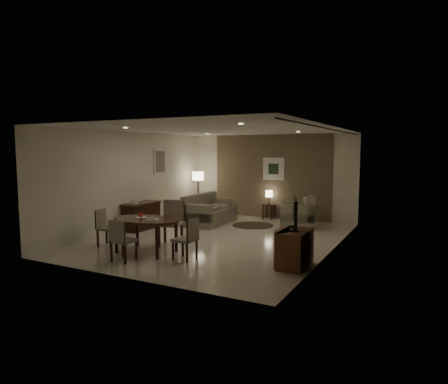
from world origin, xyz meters
The scene contains 31 objects.
room_shell centered at (0.00, 0.40, 1.35)m, with size 5.50×7.00×2.70m.
taupe_accent centered at (0.00, 3.48, 1.35)m, with size 3.96×0.03×2.70m, color brown.
curtain_wall centered at (2.68, 0.00, 1.32)m, with size 0.08×6.70×2.58m, color beige, non-canonical shape.
curtain_rod centered at (2.68, 0.00, 2.64)m, with size 0.03×0.03×6.80m, color black.
art_back_frame centered at (0.10, 3.46, 1.60)m, with size 0.72×0.03×0.72m, color silver.
art_back_canvas centered at (0.10, 3.44, 1.60)m, with size 0.34×0.01×0.34m, color #1C311B.
art_left_frame centered at (-2.72, 1.20, 1.85)m, with size 0.03×0.60×0.80m, color silver.
art_left_canvas centered at (-2.71, 1.20, 1.85)m, with size 0.01×0.46×0.64m, color gray.
downlight_nl centered at (-1.40, -1.80, 2.69)m, with size 0.10×0.10×0.01m, color white.
downlight_nr centered at (1.40, -1.80, 2.69)m, with size 0.10×0.10×0.01m, color white.
downlight_fl centered at (-1.40, 1.80, 2.69)m, with size 0.10×0.10×0.01m, color white.
downlight_fr centered at (1.40, 1.80, 2.69)m, with size 0.10×0.10×0.01m, color white.
console_desk centered at (-2.49, 0.00, 0.38)m, with size 0.48×1.20×0.75m, color #452616, non-canonical shape.
telephone centered at (-2.49, -0.30, 0.80)m, with size 0.20×0.14×0.09m, color white, non-canonical shape.
tv_cabinet centered at (2.40, -1.50, 0.35)m, with size 0.48×0.90×0.70m, color brown, non-canonical shape.
flat_tv centered at (2.38, -1.50, 1.02)m, with size 0.06×0.88×0.60m, color black, non-canonical shape.
dining_table centered at (-0.77, -1.94, 0.37)m, with size 1.57×0.98×0.73m, color #452616, non-canonical shape.
chair_near centered at (-0.74, -2.69, 0.42)m, with size 0.41×0.41×0.85m, color gray, non-canonical shape.
chair_far centered at (-0.68, -1.17, 0.52)m, with size 0.50×0.50×1.03m, color gray, non-canonical shape.
chair_left centered at (-1.93, -1.87, 0.42)m, with size 0.41×0.41×0.84m, color gray, non-canonical shape.
chair_right centered at (0.29, -2.05, 0.42)m, with size 0.41×0.41×0.85m, color gray, non-canonical shape.
plate_a centered at (-0.95, -1.89, 0.74)m, with size 0.26×0.26×0.02m, color white.
plate_b centered at (-0.55, -1.99, 0.74)m, with size 0.26×0.26×0.02m, color white.
fruit_apple centered at (-0.95, -1.89, 0.79)m, with size 0.09×0.09×0.09m, color #A61315.
napkin centered at (-0.55, -1.99, 0.76)m, with size 0.12×0.08×0.03m, color white.
round_rug centered at (0.04, 1.96, 0.01)m, with size 1.20×1.20×0.01m, color #3F3823.
sofa centered at (-1.21, 1.64, 0.44)m, with size 0.94×1.87×0.88m, color gray, non-canonical shape.
armchair centered at (1.28, 2.34, 0.44)m, with size 1.00×0.94×0.89m, color gray, non-canonical shape.
side_table centered at (0.04, 3.25, 0.23)m, with size 0.36×0.36×0.46m, color black, non-canonical shape.
table_lamp centered at (0.04, 3.25, 0.71)m, with size 0.22×0.22×0.50m, color #FFEAC1, non-canonical shape.
floor_lamp centered at (-2.29, 2.71, 0.74)m, with size 0.38×0.38×1.49m, color #FFE5B7, non-canonical shape.
Camera 1 is at (4.62, -8.65, 2.20)m, focal length 32.00 mm.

